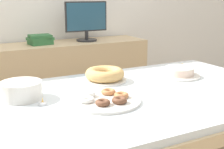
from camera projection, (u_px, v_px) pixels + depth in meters
The scene contains 10 objects.
dining_table at pixel (142, 105), 1.72m from camera, with size 1.68×1.07×0.72m.
sideboard at pixel (60, 84), 3.01m from camera, with size 1.72×0.44×0.79m.
computer_monitor at pixel (86, 21), 3.00m from camera, with size 0.42×0.20×0.38m.
book_stack at pixel (40, 40), 2.83m from camera, with size 0.23×0.19×0.09m.
cake_chocolate_round at pixel (179, 73), 2.00m from camera, with size 0.27×0.27×0.06m.
cake_golden_bundt at pixel (105, 75), 1.89m from camera, with size 0.26×0.26×0.08m.
pastry_platter at pixel (104, 100), 1.53m from camera, with size 0.36×0.36×0.04m.
plate_stack at pixel (21, 90), 1.57m from camera, with size 0.21×0.21×0.09m.
tealight_centre at pixel (182, 67), 2.23m from camera, with size 0.04×0.04×0.04m.
tealight_left_edge at pixel (43, 103), 1.49m from camera, with size 0.04×0.04×0.04m.
Camera 1 is at (-0.90, -1.36, 1.24)m, focal length 50.00 mm.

